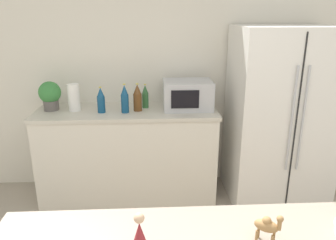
% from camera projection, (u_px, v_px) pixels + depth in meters
% --- Properties ---
extents(wall_back, '(8.00, 0.06, 2.55)m').
position_uv_depth(wall_back, '(177.00, 70.00, 3.49)').
color(wall_back, silver).
rests_on(wall_back, ground_plane).
extents(back_counter, '(1.78, 0.63, 0.94)m').
position_uv_depth(back_counter, '(128.00, 153.00, 3.40)').
color(back_counter, silver).
rests_on(back_counter, ground_plane).
extents(refrigerator, '(0.95, 0.77, 1.74)m').
position_uv_depth(refrigerator, '(279.00, 116.00, 3.27)').
color(refrigerator, silver).
rests_on(refrigerator, ground_plane).
extents(potted_plant, '(0.21, 0.21, 0.29)m').
position_uv_depth(potted_plant, '(50.00, 95.00, 3.19)').
color(potted_plant, '#595451').
rests_on(potted_plant, back_counter).
extents(paper_towel_roll, '(0.11, 0.11, 0.26)m').
position_uv_depth(paper_towel_roll, '(74.00, 97.00, 3.18)').
color(paper_towel_roll, white).
rests_on(paper_towel_roll, back_counter).
extents(microwave, '(0.48, 0.37, 0.28)m').
position_uv_depth(microwave, '(188.00, 95.00, 3.26)').
color(microwave, '#B2B5BA').
rests_on(microwave, back_counter).
extents(back_bottle_0, '(0.06, 0.06, 0.24)m').
position_uv_depth(back_bottle_0, '(145.00, 97.00, 3.29)').
color(back_bottle_0, '#2D6033').
rests_on(back_bottle_0, back_counter).
extents(back_bottle_1, '(0.08, 0.08, 0.27)m').
position_uv_depth(back_bottle_1, '(138.00, 98.00, 3.18)').
color(back_bottle_1, brown).
rests_on(back_bottle_1, back_counter).
extents(back_bottle_2, '(0.08, 0.08, 0.25)m').
position_uv_depth(back_bottle_2, '(101.00, 100.00, 3.13)').
color(back_bottle_2, navy).
rests_on(back_bottle_2, back_counter).
extents(back_bottle_3, '(0.07, 0.07, 0.28)m').
position_uv_depth(back_bottle_3, '(125.00, 99.00, 3.12)').
color(back_bottle_3, navy).
rests_on(back_bottle_3, back_counter).
extents(camel_figurine, '(0.11, 0.10, 0.15)m').
position_uv_depth(camel_figurine, '(268.00, 225.00, 1.37)').
color(camel_figurine, olive).
rests_on(camel_figurine, bar_counter).
extents(wise_man_figurine_blue, '(0.07, 0.07, 0.17)m').
position_uv_depth(wise_man_figurine_blue, '(140.00, 233.00, 1.35)').
color(wise_man_figurine_blue, maroon).
rests_on(wise_man_figurine_blue, bar_counter).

